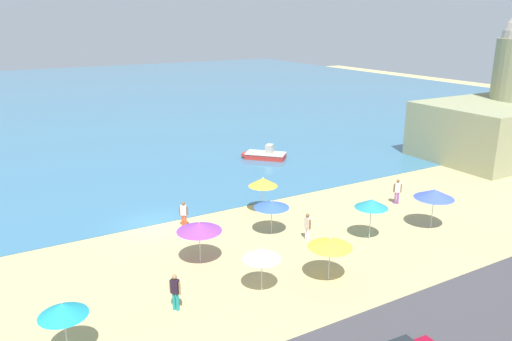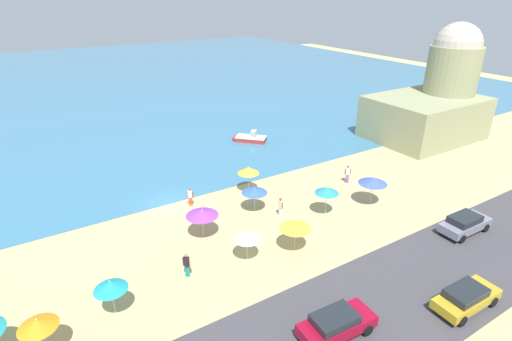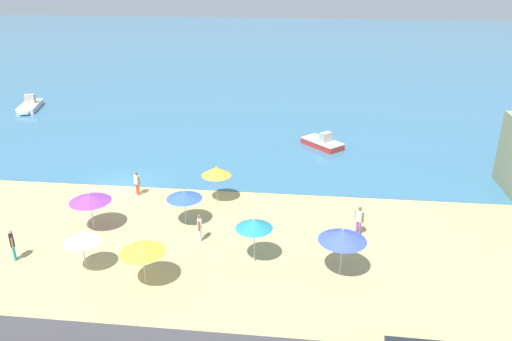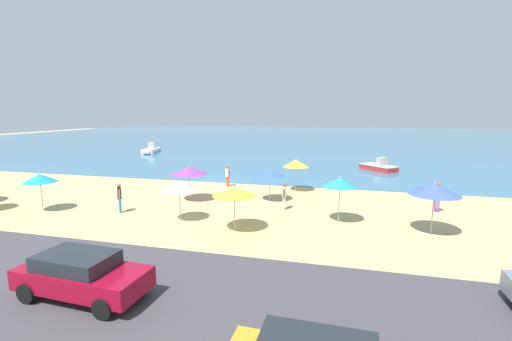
{
  "view_description": "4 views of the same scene",
  "coord_description": "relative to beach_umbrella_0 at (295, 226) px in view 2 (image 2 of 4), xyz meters",
  "views": [
    {
      "loc": [
        -9.02,
        -28.17,
        12.45
      ],
      "look_at": [
        8.55,
        2.03,
        1.73
      ],
      "focal_mm": 35.0,
      "sensor_mm": 36.0,
      "label": 1
    },
    {
      "loc": [
        -9.37,
        -29.27,
        16.76
      ],
      "look_at": [
        8.1,
        -1.07,
        1.65
      ],
      "focal_mm": 28.0,
      "sensor_mm": 36.0,
      "label": 2
    },
    {
      "loc": [
        12.84,
        -30.49,
        14.64
      ],
      "look_at": [
        9.47,
        -0.76,
        1.96
      ],
      "focal_mm": 35.0,
      "sensor_mm": 36.0,
      "label": 3
    },
    {
      "loc": [
        10.25,
        -26.64,
        5.88
      ],
      "look_at": [
        4.01,
        -1.89,
        1.51
      ],
      "focal_mm": 24.0,
      "sensor_mm": 36.0,
      "label": 4
    }
  ],
  "objects": [
    {
      "name": "bather_3",
      "position": [
        -7.52,
        1.29,
        -1.0
      ],
      "size": [
        0.39,
        0.48,
        1.76
      ],
      "color": "teal",
      "rests_on": "ground_plane"
    },
    {
      "name": "beach_umbrella_5",
      "position": [
        -15.92,
        -0.58,
        0.12
      ],
      "size": [
        1.9,
        1.9,
        2.42
      ],
      "color": "#B2B2B7",
      "rests_on": "ground_plane"
    },
    {
      "name": "beach_umbrella_6",
      "position": [
        5.05,
        2.6,
        0.24
      ],
      "size": [
        1.93,
        1.93,
        2.55
      ],
      "color": "#B2B2B7",
      "rests_on": "ground_plane"
    },
    {
      "name": "beach_umbrella_1",
      "position": [
        9.48,
        1.91,
        0.24
      ],
      "size": [
        2.4,
        2.4,
        2.57
      ],
      "color": "#B2B2B7",
      "rests_on": "ground_plane"
    },
    {
      "name": "beach_umbrella_9",
      "position": [
        0.49,
        6.16,
        -0.13
      ],
      "size": [
        2.13,
        2.13,
        2.11
      ],
      "color": "#B2B2B7",
      "rests_on": "ground_plane"
    },
    {
      "name": "skiff_nearshore",
      "position": [
        8.75,
        20.45,
        -1.58
      ],
      "size": [
        3.74,
        3.78,
        1.34
      ],
      "color": "red",
      "rests_on": "sea"
    },
    {
      "name": "sea",
      "position": [
        -5.18,
        65.91,
        -1.96
      ],
      "size": [
        150.0,
        110.0,
        0.05
      ],
      "primitive_type": "cube",
      "color": "teal",
      "rests_on": "ground_plane"
    },
    {
      "name": "parked_car_1",
      "position": [
        4.92,
        -9.65,
        -1.2
      ],
      "size": [
        4.25,
        1.86,
        1.36
      ],
      "color": "#B59422",
      "rests_on": "coastal_road"
    },
    {
      "name": "bather_0",
      "position": [
        -3.67,
        9.71,
        -1.05
      ],
      "size": [
        0.48,
        0.39,
        1.67
      ],
      "color": "#E94625",
      "rests_on": "ground_plane"
    },
    {
      "name": "parked_car_3",
      "position": [
        -2.75,
        -7.29,
        -1.16
      ],
      "size": [
        4.27,
        2.0,
        1.43
      ],
      "color": "maroon",
      "rests_on": "coastal_road"
    },
    {
      "name": "beach_umbrella_8",
      "position": [
        -3.38,
        0.79,
        -0.05
      ],
      "size": [
        1.83,
        1.83,
        2.26
      ],
      "color": "#B2B2B7",
      "rests_on": "ground_plane"
    },
    {
      "name": "beach_umbrella_3",
      "position": [
        -12.26,
        0.45,
        0.03
      ],
      "size": [
        1.86,
        1.86,
        2.34
      ],
      "color": "#B2B2B7",
      "rests_on": "ground_plane"
    },
    {
      "name": "parked_car_0",
      "position": [
        12.14,
        -4.93,
        -1.17
      ],
      "size": [
        4.24,
        1.89,
        1.43
      ],
      "color": "slate",
      "rests_on": "coastal_road"
    },
    {
      "name": "beach_umbrella_4",
      "position": [
        1.82,
        9.35,
        0.14
      ],
      "size": [
        1.93,
        1.93,
        2.47
      ],
      "color": "#B2B2B7",
      "rests_on": "ground_plane"
    },
    {
      "name": "harbor_fortress",
      "position": [
        29.32,
        10.65,
        2.57
      ],
      "size": [
        13.42,
        9.61,
        13.36
      ],
      "color": "gray",
      "rests_on": "ground_plane"
    },
    {
      "name": "bather_2",
      "position": [
        10.68,
        6.0,
        -0.98
      ],
      "size": [
        0.48,
        0.39,
        1.79
      ],
      "color": "#8B4CA1",
      "rests_on": "ground_plane"
    },
    {
      "name": "beach_umbrella_0",
      "position": [
        0.0,
        0.0,
        0.0
      ],
      "size": [
        2.2,
        2.2,
        2.26
      ],
      "color": "#B2B2B7",
      "rests_on": "ground_plane"
    },
    {
      "name": "ground_plane",
      "position": [
        -5.18,
        10.91,
        -1.99
      ],
      "size": [
        160.0,
        160.0,
        0.0
      ],
      "primitive_type": "plane",
      "color": "tan"
    },
    {
      "name": "beach_umbrella_7",
      "position": [
        -4.73,
        4.91,
        0.05
      ],
      "size": [
        2.39,
        2.39,
        2.34
      ],
      "color": "#B2B2B7",
      "rests_on": "ground_plane"
    },
    {
      "name": "bather_1",
      "position": [
        1.79,
        4.3,
        -1.05
      ],
      "size": [
        0.24,
        0.57,
        1.67
      ],
      "color": "white",
      "rests_on": "ground_plane"
    }
  ]
}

